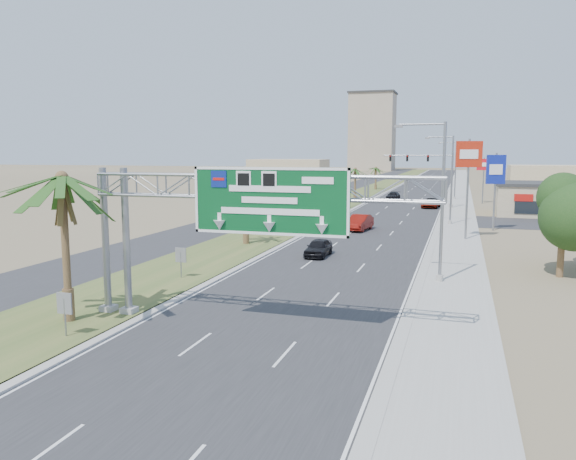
# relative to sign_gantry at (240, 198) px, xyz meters

# --- Properties ---
(ground) EXTENTS (600.00, 600.00, 0.00)m
(ground) POSITION_rel_sign_gantry_xyz_m (1.06, -9.93, -6.06)
(ground) COLOR #8C7A59
(ground) RESTS_ON ground
(road) EXTENTS (12.00, 300.00, 0.02)m
(road) POSITION_rel_sign_gantry_xyz_m (1.06, 100.07, -6.05)
(road) COLOR #28282B
(road) RESTS_ON ground
(sidewalk_right) EXTENTS (4.00, 300.00, 0.10)m
(sidewalk_right) POSITION_rel_sign_gantry_xyz_m (9.56, 100.07, -6.01)
(sidewalk_right) COLOR #9E9B93
(sidewalk_right) RESTS_ON ground
(median_grass) EXTENTS (7.00, 300.00, 0.12)m
(median_grass) POSITION_rel_sign_gantry_xyz_m (-8.94, 100.07, -6.00)
(median_grass) COLOR #415826
(median_grass) RESTS_ON ground
(opposing_road) EXTENTS (8.00, 300.00, 0.02)m
(opposing_road) POSITION_rel_sign_gantry_xyz_m (-15.94, 100.07, -6.05)
(opposing_road) COLOR #28282B
(opposing_road) RESTS_ON ground
(sign_gantry) EXTENTS (16.75, 1.24, 7.50)m
(sign_gantry) POSITION_rel_sign_gantry_xyz_m (0.00, 0.00, 0.00)
(sign_gantry) COLOR gray
(sign_gantry) RESTS_ON ground
(palm_near) EXTENTS (5.70, 5.70, 8.35)m
(palm_near) POSITION_rel_sign_gantry_xyz_m (-8.14, -1.93, 0.87)
(palm_near) COLOR brown
(palm_near) RESTS_ON ground
(palm_row_b) EXTENTS (3.99, 3.99, 5.95)m
(palm_row_b) POSITION_rel_sign_gantry_xyz_m (-8.44, 22.07, -1.16)
(palm_row_b) COLOR brown
(palm_row_b) RESTS_ON ground
(palm_row_c) EXTENTS (3.99, 3.99, 6.75)m
(palm_row_c) POSITION_rel_sign_gantry_xyz_m (-8.44, 38.07, -0.39)
(palm_row_c) COLOR brown
(palm_row_c) RESTS_ON ground
(palm_row_d) EXTENTS (3.99, 3.99, 5.45)m
(palm_row_d) POSITION_rel_sign_gantry_xyz_m (-8.44, 56.07, -1.64)
(palm_row_d) COLOR brown
(palm_row_d) RESTS_ON ground
(palm_row_e) EXTENTS (3.99, 3.99, 6.15)m
(palm_row_e) POSITION_rel_sign_gantry_xyz_m (-8.44, 75.07, -0.97)
(palm_row_e) COLOR brown
(palm_row_e) RESTS_ON ground
(palm_row_f) EXTENTS (3.99, 3.99, 5.75)m
(palm_row_f) POSITION_rel_sign_gantry_xyz_m (-8.44, 100.07, -1.35)
(palm_row_f) COLOR brown
(palm_row_f) RESTS_ON ground
(streetlight_near) EXTENTS (3.27, 0.44, 10.00)m
(streetlight_near) POSITION_rel_sign_gantry_xyz_m (8.36, 12.07, -1.36)
(streetlight_near) COLOR gray
(streetlight_near) RESTS_ON ground
(streetlight_mid) EXTENTS (3.27, 0.44, 10.00)m
(streetlight_mid) POSITION_rel_sign_gantry_xyz_m (8.36, 42.07, -1.36)
(streetlight_mid) COLOR gray
(streetlight_mid) RESTS_ON ground
(streetlight_far) EXTENTS (3.27, 0.44, 10.00)m
(streetlight_far) POSITION_rel_sign_gantry_xyz_m (8.36, 78.07, -1.36)
(streetlight_far) COLOR gray
(streetlight_far) RESTS_ON ground
(signal_mast) EXTENTS (10.28, 0.71, 8.00)m
(signal_mast) POSITION_rel_sign_gantry_xyz_m (6.23, 62.05, -1.21)
(signal_mast) COLOR gray
(signal_mast) RESTS_ON ground
(store_building) EXTENTS (18.00, 10.00, 4.00)m
(store_building) POSITION_rel_sign_gantry_xyz_m (23.06, 56.07, -4.06)
(store_building) COLOR tan
(store_building) RESTS_ON ground
(oak_near) EXTENTS (4.50, 4.50, 6.80)m
(oak_near) POSITION_rel_sign_gantry_xyz_m (16.06, 16.07, -1.53)
(oak_near) COLOR brown
(oak_near) RESTS_ON ground
(median_signback_a) EXTENTS (0.75, 0.08, 2.08)m
(median_signback_a) POSITION_rel_sign_gantry_xyz_m (-6.74, -3.93, -4.61)
(median_signback_a) COLOR gray
(median_signback_a) RESTS_ON ground
(median_signback_b) EXTENTS (0.75, 0.08, 2.08)m
(median_signback_b) POSITION_rel_sign_gantry_xyz_m (-7.44, 8.07, -4.61)
(median_signback_b) COLOR gray
(median_signback_b) RESTS_ON ground
(tower_distant) EXTENTS (20.00, 16.00, 35.00)m
(tower_distant) POSITION_rel_sign_gantry_xyz_m (-30.94, 240.07, 11.44)
(tower_distant) COLOR tan
(tower_distant) RESTS_ON ground
(building_distant_left) EXTENTS (24.00, 14.00, 6.00)m
(building_distant_left) POSITION_rel_sign_gantry_xyz_m (-43.94, 150.07, -3.06)
(building_distant_left) COLOR tan
(building_distant_left) RESTS_ON ground
(building_distant_right) EXTENTS (20.00, 12.00, 5.00)m
(building_distant_right) POSITION_rel_sign_gantry_xyz_m (31.06, 130.07, -3.56)
(building_distant_right) COLOR tan
(building_distant_right) RESTS_ON ground
(car_left_lane) EXTENTS (1.65, 4.06, 1.38)m
(car_left_lane) POSITION_rel_sign_gantry_xyz_m (-0.94, 18.56, -5.37)
(car_left_lane) COLOR black
(car_left_lane) RESTS_ON ground
(car_mid_lane) EXTENTS (2.33, 5.16, 1.64)m
(car_mid_lane) POSITION_rel_sign_gantry_xyz_m (-0.44, 34.35, -5.24)
(car_mid_lane) COLOR maroon
(car_mid_lane) RESTS_ON ground
(car_right_lane) EXTENTS (2.76, 5.23, 1.40)m
(car_right_lane) POSITION_rel_sign_gantry_xyz_m (5.42, 61.39, -5.36)
(car_right_lane) COLOR gray
(car_right_lane) RESTS_ON ground
(car_far) EXTENTS (2.28, 4.67, 1.31)m
(car_far) POSITION_rel_sign_gantry_xyz_m (-1.64, 74.75, -5.40)
(car_far) COLOR black
(car_far) RESTS_ON ground
(pole_sign_red_near) EXTENTS (2.38, 0.98, 9.38)m
(pole_sign_red_near) POSITION_rel_sign_gantry_xyz_m (10.19, 30.80, 1.35)
(pole_sign_red_near) COLOR gray
(pole_sign_red_near) RESTS_ON ground
(pole_sign_blue) EXTENTS (1.97, 1.03, 8.10)m
(pole_sign_blue) POSITION_rel_sign_gantry_xyz_m (12.99, 38.33, -0.00)
(pole_sign_blue) COLOR gray
(pole_sign_blue) RESTS_ON ground
(pole_sign_red_far) EXTENTS (2.21, 0.43, 7.34)m
(pole_sign_red_far) POSITION_rel_sign_gantry_xyz_m (12.96, 71.48, -0.31)
(pole_sign_red_far) COLOR gray
(pole_sign_red_far) RESTS_ON ground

